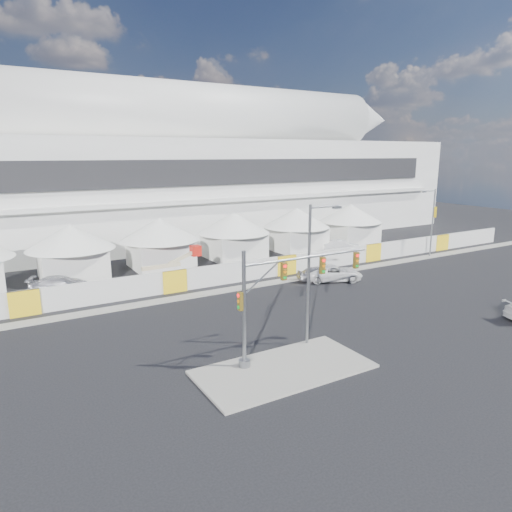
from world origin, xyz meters
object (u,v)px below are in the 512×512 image
lot_car_a (342,246)px  streetlight_curb (432,218)px  sedan_silver (319,274)px  pickup_curb (334,273)px  traffic_mast (275,298)px  boom_lift (157,278)px  streetlight_median (312,265)px  lot_car_c (61,285)px

lot_car_a → streetlight_curb: (7.00, -7.53, 3.94)m
sedan_silver → pickup_curb: size_ratio=0.77×
pickup_curb → traffic_mast: (-14.53, -11.92, 3.19)m
pickup_curb → lot_car_a: pickup_curb is taller
traffic_mast → streetlight_curb: size_ratio=1.14×
streetlight_curb → boom_lift: size_ratio=1.16×
lot_car_a → streetlight_median: streetlight_median is taller
streetlight_median → traffic_mast: bearing=-164.9°
pickup_curb → boom_lift: size_ratio=0.79×
sedan_silver → traffic_mast: (-13.17, -12.47, 3.23)m
lot_car_a → streetlight_curb: size_ratio=0.57×
lot_car_a → boom_lift: (-25.16, -3.44, 0.19)m
sedan_silver → traffic_mast: traffic_mast is taller
streetlight_median → streetlight_curb: bearing=25.6°
traffic_mast → lot_car_c: bearing=113.4°
lot_car_a → streetlight_median: 29.73m
lot_car_a → boom_lift: boom_lift is taller
lot_car_c → streetlight_median: size_ratio=0.61×
lot_car_c → boom_lift: (7.86, -2.46, 0.16)m
pickup_curb → traffic_mast: 19.06m
lot_car_c → streetlight_curb: streetlight_curb is taller
traffic_mast → streetlight_median: 3.68m
lot_car_a → pickup_curb: bearing=171.5°
lot_car_c → streetlight_curb: bearing=-75.7°
pickup_curb → lot_car_c: (-23.51, 8.83, 0.02)m
traffic_mast → streetlight_median: bearing=15.1°
pickup_curb → lot_car_c: 25.11m
sedan_silver → streetlight_median: size_ratio=0.48×
lot_car_a → sedan_silver: bearing=166.0°
lot_car_a → streetlight_curb: streetlight_curb is taller
traffic_mast → boom_lift: 18.56m
streetlight_curb → pickup_curb: bearing=-172.1°
pickup_curb → lot_car_c: bearing=93.6°
traffic_mast → boom_lift: traffic_mast is taller
boom_lift → lot_car_c: bearing=159.7°
streetlight_median → sedan_silver: bearing=49.6°
traffic_mast → streetlight_median: streetlight_median is taller
streetlight_median → boom_lift: (-4.44, 17.39, -4.34)m
pickup_curb → streetlight_median: (-11.21, -11.02, 4.52)m
lot_car_a → lot_car_c: bearing=127.3°
lot_car_c → streetlight_curb: size_ratio=0.67×
lot_car_a → streetlight_median: bearing=170.7°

